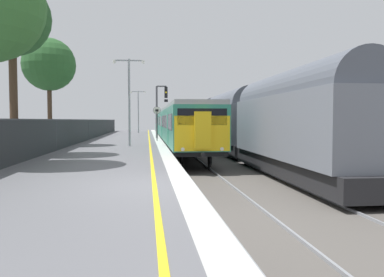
# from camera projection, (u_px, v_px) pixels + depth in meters

# --- Properties ---
(ground) EXTENTS (17.40, 110.00, 1.21)m
(ground) POSITION_uv_depth(u_px,v_px,m) (267.00, 205.00, 10.25)
(ground) COLOR slate
(commuter_train_at_platform) EXTENTS (2.83, 39.82, 3.81)m
(commuter_train_at_platform) POSITION_uv_depth(u_px,v_px,m) (174.00, 124.00, 37.90)
(commuter_train_at_platform) COLOR #2D846B
(commuter_train_at_platform) RESTS_ON ground
(freight_train_adjacent_track) EXTENTS (2.60, 53.43, 4.85)m
(freight_train_adjacent_track) POSITION_uv_depth(u_px,v_px,m) (216.00, 120.00, 37.35)
(freight_train_adjacent_track) COLOR #232326
(freight_train_adjacent_track) RESTS_ON ground
(signal_gantry) EXTENTS (1.10, 0.24, 4.79)m
(signal_gantry) POSITION_uv_depth(u_px,v_px,m) (160.00, 105.00, 35.10)
(signal_gantry) COLOR #47474C
(signal_gantry) RESTS_ON ground
(speed_limit_sign) EXTENTS (0.59, 0.08, 2.73)m
(speed_limit_sign) POSITION_uv_depth(u_px,v_px,m) (157.00, 119.00, 30.62)
(speed_limit_sign) COLOR #59595B
(speed_limit_sign) RESTS_ON ground
(platform_lamp_mid) EXTENTS (2.00, 0.20, 5.53)m
(platform_lamp_mid) POSITION_uv_depth(u_px,v_px,m) (129.00, 95.00, 24.44)
(platform_lamp_mid) COLOR #93999E
(platform_lamp_mid) RESTS_ON ground
(platform_lamp_far) EXTENTS (2.00, 0.20, 5.41)m
(platform_lamp_far) POSITION_uv_depth(u_px,v_px,m) (138.00, 108.00, 49.59)
(platform_lamp_far) COLOR #93999E
(platform_lamp_far) RESTS_ON ground
(background_tree_centre) EXTENTS (3.56, 3.56, 8.23)m
(background_tree_centre) POSITION_uv_depth(u_px,v_px,m) (13.00, 20.00, 17.96)
(background_tree_centre) COLOR #473323
(background_tree_centre) RESTS_ON ground
(background_tree_right) EXTENTS (3.39, 3.39, 6.95)m
(background_tree_right) POSITION_uv_depth(u_px,v_px,m) (50.00, 66.00, 24.80)
(background_tree_right) COLOR #473323
(background_tree_right) RESTS_ON ground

